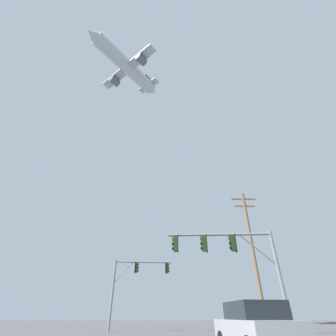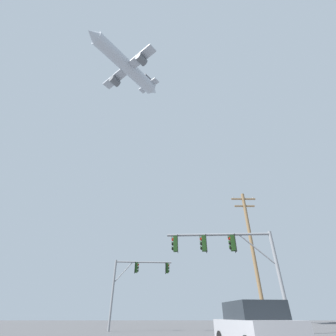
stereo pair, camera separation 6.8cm
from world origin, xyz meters
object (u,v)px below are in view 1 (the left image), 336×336
object	(u,v)px
utility_pole	(253,250)
airplane	(126,66)
parked_car	(255,326)
signal_pole_near	(230,253)
signal_pole_far	(135,276)

from	to	relation	value
utility_pole	airplane	distance (m)	51.78
airplane	parked_car	xyz separation A→B (m)	(12.90, -25.14, -51.35)
signal_pole_near	signal_pole_far	world-z (taller)	signal_pole_far
signal_pole_near	signal_pole_far	xyz separation A→B (m)	(-6.72, 10.23, 0.04)
signal_pole_far	airplane	distance (m)	49.44
utility_pole	parked_car	xyz separation A→B (m)	(-3.92, -9.71, -4.87)
airplane	parked_car	world-z (taller)	airplane
signal_pole_near	parked_car	world-z (taller)	signal_pole_near
signal_pole_near	signal_pole_far	distance (m)	12.24
signal_pole_far	parked_car	world-z (taller)	signal_pole_far
utility_pole	airplane	world-z (taller)	airplane
airplane	signal_pole_far	bearing A→B (deg)	-57.49
signal_pole_near	airplane	distance (m)	53.91
signal_pole_near	utility_pole	world-z (taller)	utility_pole
signal_pole_far	utility_pole	distance (m)	11.22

